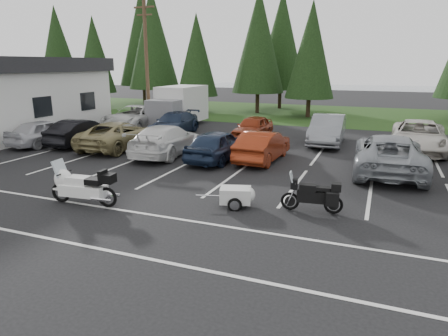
% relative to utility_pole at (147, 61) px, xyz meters
% --- Properties ---
extents(ground, '(120.00, 120.00, 0.00)m').
position_rel_utility_pole_xyz_m(ground, '(10.00, -12.00, -4.70)').
color(ground, black).
rests_on(ground, ground).
extents(grass_strip, '(80.00, 16.00, 0.01)m').
position_rel_utility_pole_xyz_m(grass_strip, '(10.00, 12.00, -4.69)').
color(grass_strip, '#1A3912').
rests_on(grass_strip, ground).
extents(lake_water, '(70.00, 50.00, 0.02)m').
position_rel_utility_pole_xyz_m(lake_water, '(14.00, 43.00, -4.70)').
color(lake_water, slate).
rests_on(lake_water, ground).
extents(utility_pole, '(1.60, 0.26, 9.00)m').
position_rel_utility_pole_xyz_m(utility_pole, '(0.00, 0.00, 0.00)').
color(utility_pole, '#473321').
rests_on(utility_pole, ground).
extents(box_truck, '(2.40, 5.60, 2.90)m').
position_rel_utility_pole_xyz_m(box_truck, '(2.00, 0.50, -3.25)').
color(box_truck, silver).
rests_on(box_truck, ground).
extents(stall_markings, '(32.00, 16.00, 0.01)m').
position_rel_utility_pole_xyz_m(stall_markings, '(10.00, -10.00, -4.69)').
color(stall_markings, silver).
rests_on(stall_markings, ground).
extents(conifer_0, '(4.58, 4.58, 10.66)m').
position_rel_utility_pole_xyz_m(conifer_0, '(-18.00, 10.50, 1.53)').
color(conifer_0, '#332316').
rests_on(conifer_0, ground).
extents(conifer_1, '(3.96, 3.96, 9.22)m').
position_rel_utility_pole_xyz_m(conifer_1, '(-12.00, 9.20, 0.69)').
color(conifer_1, '#332316').
rests_on(conifer_1, ground).
extents(conifer_2, '(5.10, 5.10, 11.89)m').
position_rel_utility_pole_xyz_m(conifer_2, '(-6.00, 10.80, 2.25)').
color(conifer_2, '#332316').
rests_on(conifer_2, ground).
extents(conifer_3, '(3.87, 3.87, 9.02)m').
position_rel_utility_pole_xyz_m(conifer_3, '(-0.50, 9.40, 0.57)').
color(conifer_3, '#332316').
rests_on(conifer_3, ground).
extents(conifer_4, '(4.80, 4.80, 11.17)m').
position_rel_utility_pole_xyz_m(conifer_4, '(5.00, 10.90, 1.83)').
color(conifer_4, '#332316').
rests_on(conifer_4, ground).
extents(conifer_5, '(4.14, 4.14, 9.63)m').
position_rel_utility_pole_xyz_m(conifer_5, '(10.00, 9.60, 0.93)').
color(conifer_5, '#332316').
rests_on(conifer_5, ground).
extents(conifer_back_a, '(5.28, 5.28, 12.30)m').
position_rel_utility_pole_xyz_m(conifer_back_a, '(-10.00, 15.00, 2.49)').
color(conifer_back_a, '#332316').
rests_on(conifer_back_a, ground).
extents(conifer_back_b, '(4.97, 4.97, 11.58)m').
position_rel_utility_pole_xyz_m(conifer_back_b, '(6.00, 15.50, 2.07)').
color(conifer_back_b, '#332316').
rests_on(conifer_back_b, ground).
extents(car_near_0, '(2.01, 4.44, 1.48)m').
position_rel_utility_pole_xyz_m(car_near_0, '(-1.79, -8.26, -3.96)').
color(car_near_0, silver).
rests_on(car_near_0, ground).
extents(car_near_1, '(1.66, 4.49, 1.47)m').
position_rel_utility_pole_xyz_m(car_near_1, '(0.15, -7.46, -3.96)').
color(car_near_1, black).
rests_on(car_near_1, ground).
extents(car_near_2, '(2.69, 5.43, 1.48)m').
position_rel_utility_pole_xyz_m(car_near_2, '(2.74, -7.50, -3.96)').
color(car_near_2, '#8B7F50').
rests_on(car_near_2, ground).
extents(car_near_3, '(2.52, 5.42, 1.53)m').
position_rel_utility_pole_xyz_m(car_near_3, '(5.98, -7.97, -3.93)').
color(car_near_3, silver).
rests_on(car_near_3, ground).
extents(car_near_4, '(2.02, 4.49, 1.50)m').
position_rel_utility_pole_xyz_m(car_near_4, '(8.88, -8.13, -3.95)').
color(car_near_4, '#18243C').
rests_on(car_near_4, ground).
extents(car_near_5, '(1.70, 4.45, 1.45)m').
position_rel_utility_pole_xyz_m(car_near_5, '(10.88, -7.37, -3.97)').
color(car_near_5, maroon).
rests_on(car_near_5, ground).
extents(car_near_6, '(2.98, 6.04, 1.65)m').
position_rel_utility_pole_xyz_m(car_near_6, '(16.46, -7.51, -3.87)').
color(car_near_6, gray).
rests_on(car_near_6, ground).
extents(car_far_0, '(2.96, 6.10, 1.67)m').
position_rel_utility_pole_xyz_m(car_far_0, '(-0.14, -1.57, -3.86)').
color(car_far_0, silver).
rests_on(car_far_0, ground).
extents(car_far_1, '(2.37, 5.10, 1.44)m').
position_rel_utility_pole_xyz_m(car_far_1, '(3.43, -2.45, -3.98)').
color(car_far_1, '#172339').
rests_on(car_far_1, ground).
extents(car_far_2, '(1.81, 4.18, 1.40)m').
position_rel_utility_pole_xyz_m(car_far_2, '(8.70, -2.08, -4.00)').
color(car_far_2, maroon).
rests_on(car_far_2, ground).
extents(car_far_3, '(1.93, 5.11, 1.67)m').
position_rel_utility_pole_xyz_m(car_far_3, '(13.17, -2.00, -3.87)').
color(car_far_3, slate).
rests_on(car_far_3, ground).
extents(car_far_4, '(2.93, 5.94, 1.62)m').
position_rel_utility_pole_xyz_m(car_far_4, '(17.92, -2.37, -3.89)').
color(car_far_4, beige).
rests_on(car_far_4, ground).
extents(touring_motorcycle, '(2.76, 1.08, 1.49)m').
position_rel_utility_pole_xyz_m(touring_motorcycle, '(7.16, -15.52, -3.95)').
color(touring_motorcycle, white).
rests_on(touring_motorcycle, ground).
extents(cargo_trailer, '(1.60, 1.18, 0.66)m').
position_rel_utility_pole_xyz_m(cargo_trailer, '(11.87, -13.86, -4.37)').
color(cargo_trailer, silver).
rests_on(cargo_trailer, ground).
extents(adventure_motorcycle, '(2.18, 0.97, 1.29)m').
position_rel_utility_pole_xyz_m(adventure_motorcycle, '(14.24, -13.41, -4.05)').
color(adventure_motorcycle, black).
rests_on(adventure_motorcycle, ground).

